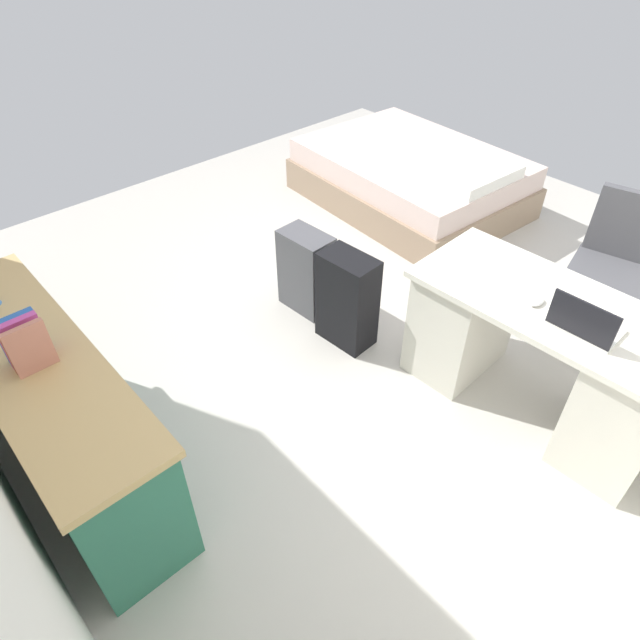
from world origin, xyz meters
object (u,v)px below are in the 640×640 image
object	(u,v)px
office_chair	(608,276)
computer_mouse	(537,301)
desk	(538,354)
bed	(411,178)
suitcase_black	(347,300)
laptop	(585,324)
suitcase_spare_grey	(306,272)
credenza	(58,412)

from	to	relation	value
office_chair	computer_mouse	world-z (taller)	office_chair
desk	bed	world-z (taller)	desk
bed	suitcase_black	xyz separation A→B (m)	(-0.95, 1.75, 0.08)
computer_mouse	bed	bearing A→B (deg)	-38.02
laptop	suitcase_black	bearing A→B (deg)	11.77
bed	suitcase_black	bearing A→B (deg)	118.62
bed	suitcase_spare_grey	size ratio (longest dim) A/B	3.38
suitcase_black	computer_mouse	size ratio (longest dim) A/B	6.40
desk	computer_mouse	size ratio (longest dim) A/B	14.63
desk	bed	bearing A→B (deg)	-33.60
laptop	office_chair	bearing A→B (deg)	-75.72
desk	laptop	size ratio (longest dim) A/B	4.60
desk	bed	distance (m)	2.48
laptop	suitcase_spare_grey	bearing A→B (deg)	7.68
office_chair	credenza	xyz separation A→B (m)	(1.29, 3.06, -0.03)
desk	suitcase_black	distance (m)	1.17
suitcase_black	suitcase_spare_grey	world-z (taller)	suitcase_black
credenza	bed	world-z (taller)	credenza
suitcase_black	bed	bearing A→B (deg)	-64.96
desk	suitcase_black	size ratio (longest dim) A/B	2.28
credenza	suitcase_spare_grey	bearing A→B (deg)	-84.22
suitcase_spare_grey	bed	bearing A→B (deg)	-76.39
credenza	laptop	xyz separation A→B (m)	(-1.56, -2.01, 0.41)
desk	computer_mouse	world-z (taller)	computer_mouse
suitcase_black	computer_mouse	xyz separation A→B (m)	(-1.04, -0.30, 0.44)
suitcase_black	laptop	bearing A→B (deg)	-171.80
credenza	suitcase_black	distance (m)	1.76
laptop	desk	bearing A→B (deg)	-29.53
suitcase_spare_grey	computer_mouse	world-z (taller)	computer_mouse
suitcase_spare_grey	laptop	bearing A→B (deg)	-175.49
credenza	laptop	world-z (taller)	laptop
credenza	bed	distance (m)	3.56
computer_mouse	desk	bearing A→B (deg)	-134.46
office_chair	laptop	size ratio (longest dim) A/B	2.96
suitcase_black	laptop	xyz separation A→B (m)	(-1.30, -0.27, 0.47)
desk	laptop	xyz separation A→B (m)	(-0.19, 0.11, 0.40)
credenza	suitcase_spare_grey	size ratio (longest dim) A/B	3.07
office_chair	computer_mouse	distance (m)	1.07
office_chair	suitcase_black	distance (m)	1.68
bed	suitcase_spare_grey	distance (m)	1.79
desk	computer_mouse	distance (m)	0.38
credenza	computer_mouse	xyz separation A→B (m)	(-1.30, -2.04, 0.37)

